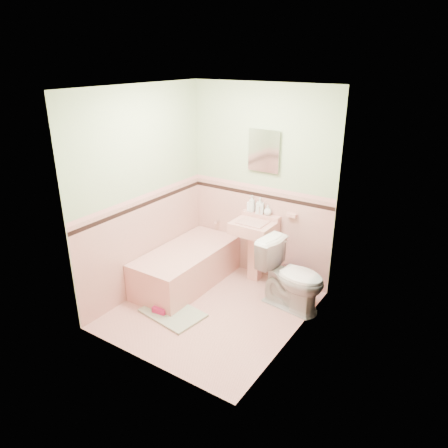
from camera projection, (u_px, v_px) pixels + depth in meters
The scene contains 32 objects.
floor at pixel (212, 309), 4.96m from camera, with size 2.20×2.20×0.00m, color #DF9D92.
ceiling at pixel (210, 87), 4.03m from camera, with size 2.20×2.20×0.00m, color white.
wall_back at pixel (261, 185), 5.35m from camera, with size 2.50×2.50×0.00m, color #F3E5C6.
wall_front at pixel (139, 246), 3.64m from camera, with size 2.50×2.50×0.00m, color #F3E5C6.
wall_left at pixel (142, 194), 5.00m from camera, with size 2.50×2.50×0.00m, color #F3E5C6.
wall_right at pixel (298, 229), 3.99m from camera, with size 2.50×2.50×0.00m, color #F3E5C6.
wainscot_back at pixel (259, 232), 5.58m from camera, with size 2.00×2.00×0.00m, color #E1A297.
wainscot_front at pixel (145, 309), 3.90m from camera, with size 2.00×2.00×0.00m, color #E1A297.
wainscot_left at pixel (147, 244), 5.24m from camera, with size 2.20×2.20×0.00m, color #E1A297.
wainscot_right at pixel (292, 289), 4.24m from camera, with size 2.20×2.20×0.00m, color #E1A297.
accent_back at pixel (260, 195), 5.38m from camera, with size 2.00×2.00×0.00m, color black.
accent_front at pixel (141, 259), 3.71m from camera, with size 2.00×2.00×0.00m, color black.
accent_left at pixel (144, 204), 5.04m from camera, with size 2.20×2.20×0.00m, color black.
accent_right at pixel (295, 242), 4.05m from camera, with size 2.20×2.20×0.00m, color black.
cap_back at pixel (260, 187), 5.35m from camera, with size 2.00×2.00×0.00m, color #DF9892.
cap_front at pixel (140, 248), 3.67m from camera, with size 2.00×2.00×0.00m, color #DF9892.
cap_left at pixel (144, 197), 5.01m from camera, with size 2.20×2.20×0.00m, color #DF9892.
cap_right at pixel (296, 232), 4.01m from camera, with size 2.20×2.20×0.00m, color #DF9892.
bathtub at pixel (187, 267), 5.46m from camera, with size 0.70×1.50×0.45m, color #DA9588.
tub_faucet at pixel (218, 221), 5.86m from camera, with size 0.04×0.04×0.12m, color silver.
sink at pixel (253, 252), 5.45m from camera, with size 0.53×0.48×0.83m, color #DA9588, non-canonical shape.
sink_faucet at pixel (260, 210), 5.36m from camera, with size 0.02×0.02×0.10m, color silver.
medicine_cabinet at pixel (264, 151), 5.13m from camera, with size 0.39×0.04×0.49m, color white.
soap_dish at pixel (292, 215), 5.19m from camera, with size 0.13×0.07×0.04m, color #DA9588.
soap_bottle_left at pixel (252, 204), 5.44m from camera, with size 0.09×0.09×0.22m, color #B2B2B2.
soap_bottle_mid at pixel (260, 206), 5.38m from camera, with size 0.10×0.10×0.21m, color #B2B2B2.
soap_bottle_right at pixel (268, 210), 5.34m from camera, with size 0.10×0.10×0.13m, color #B2B2B2.
tube at pixel (248, 207), 5.49m from camera, with size 0.04×0.04×0.12m, color white.
toilet at pixel (292, 276), 4.87m from camera, with size 0.45×0.80×0.81m, color white.
bucket at pixel (289, 280), 5.39m from camera, with size 0.23×0.23×0.23m, color #0A10A6, non-canonical shape.
bath_mat at pixel (173, 313), 4.87m from camera, with size 0.70×0.47×0.03m, color gray.
shoe at pixel (160, 310), 4.84m from camera, with size 0.16×0.08×0.07m, color #BF1E59.
Camera 1 is at (2.43, -3.46, 2.79)m, focal length 33.77 mm.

